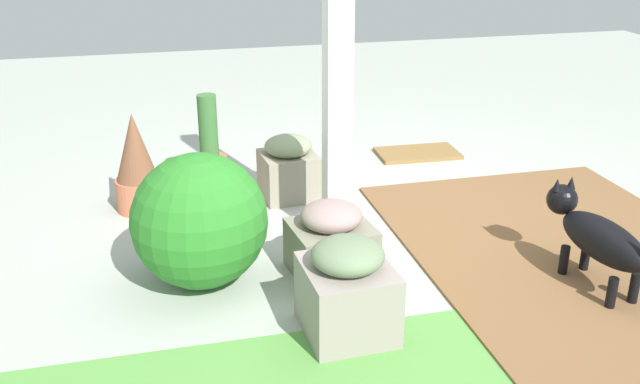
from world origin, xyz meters
The scene contains 11 objects.
ground_plane centered at (0.00, 0.00, 0.00)m, with size 12.00×12.00×0.00m, color #A3A99F.
brick_path centered at (-0.95, 0.55, 0.01)m, with size 1.80×2.40×0.02m, color brown.
porch_pillar centered at (0.30, 0.03, 1.08)m, with size 0.14×0.14×2.16m, color white.
stone_planter_nearest centered at (0.46, -0.65, 0.21)m, with size 0.39×0.39×0.44m.
stone_planter_mid centered at (0.45, 0.46, 0.19)m, with size 0.47×0.44×0.41m.
stone_planter_far centered at (0.53, 1.05, 0.23)m, with size 0.42×0.45×0.48m.
round_shrub centered at (1.14, 0.40, 0.36)m, with size 0.72×0.72×0.72m, color #297825.
terracotta_pot_spiky centered at (1.46, -0.67, 0.31)m, with size 0.30×0.30×0.66m.
terracotta_pot_tall centered at (0.96, -0.92, 0.24)m, with size 0.24×0.24×0.69m.
dog centered at (-0.85, 0.94, 0.29)m, with size 0.26×0.74×0.51m.
doormat centered at (-0.72, -1.25, 0.01)m, with size 0.65×0.36×0.03m, color olive.
Camera 1 is at (1.35, 3.83, 1.91)m, focal length 40.19 mm.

